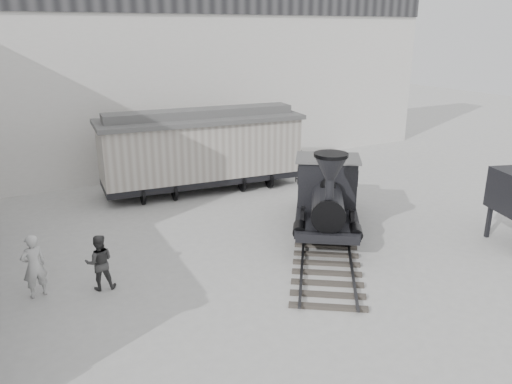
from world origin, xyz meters
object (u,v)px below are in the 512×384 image
boxcar (201,148)px  locomotive (326,199)px  visitor_b (99,262)px  visitor_a (34,266)px

boxcar → locomotive: bearing=-68.3°
boxcar → visitor_b: (-6.45, -7.29, -1.17)m
boxcar → visitor_b: boxcar is taller
visitor_a → visitor_b: 1.77m
visitor_a → visitor_b: bearing=151.2°
locomotive → boxcar: boxcar is taller
locomotive → visitor_a: (-10.07, 0.23, -0.35)m
boxcar → visitor_b: 9.80m
boxcar → visitor_a: 10.69m
boxcar → visitor_a: size_ratio=5.09×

